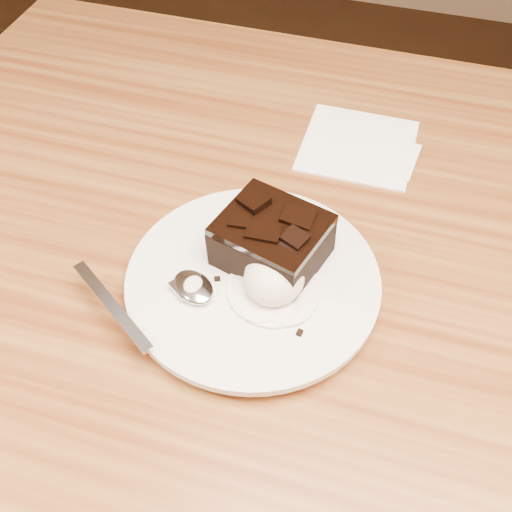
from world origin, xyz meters
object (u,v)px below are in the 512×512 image
(napkin, at_px, (358,145))
(plate, at_px, (253,283))
(spoon, at_px, (193,288))
(brownie, at_px, (272,242))
(dining_table, at_px, (333,422))
(ice_cream_scoop, at_px, (274,277))

(napkin, bearing_deg, plate, -103.32)
(spoon, bearing_deg, brownie, -9.51)
(plate, bearing_deg, brownie, 70.69)
(dining_table, bearing_deg, plate, -145.68)
(dining_table, bearing_deg, brownie, -156.04)
(dining_table, height_order, plate, plate)
(dining_table, relative_size, brownie, 12.61)
(ice_cream_scoop, distance_m, spoon, 0.08)
(plate, xyz_separation_m, brownie, (0.01, 0.03, 0.03))
(ice_cream_scoop, distance_m, napkin, 0.26)
(brownie, distance_m, spoon, 0.09)
(spoon, xyz_separation_m, napkin, (0.11, 0.28, -0.02))
(dining_table, xyz_separation_m, ice_cream_scoop, (-0.08, -0.08, 0.41))
(ice_cream_scoop, height_order, spoon, ice_cream_scoop)
(plate, xyz_separation_m, ice_cream_scoop, (0.02, -0.01, 0.03))
(dining_table, distance_m, spoon, 0.44)
(brownie, distance_m, ice_cream_scoop, 0.04)
(plate, bearing_deg, napkin, 76.68)
(brownie, bearing_deg, ice_cream_scoop, -71.01)
(dining_table, xyz_separation_m, brownie, (-0.09, -0.04, 0.42))
(brownie, bearing_deg, napkin, 77.51)
(dining_table, height_order, ice_cream_scoop, ice_cream_scoop)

